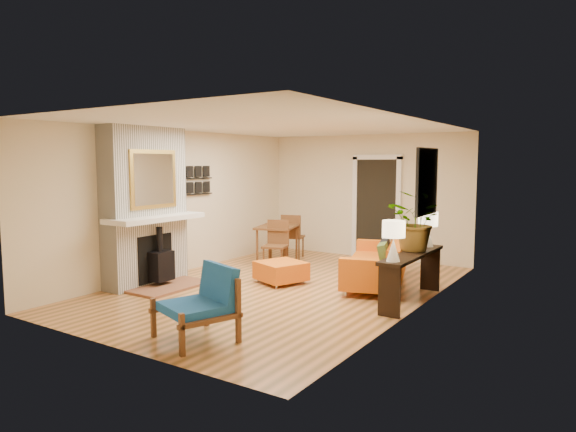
% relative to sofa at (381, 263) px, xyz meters
% --- Properties ---
extents(room_shell, '(6.50, 6.50, 6.50)m').
position_rel_sofa_xyz_m(room_shell, '(-0.66, 1.56, 0.88)').
color(room_shell, tan).
rests_on(room_shell, ground).
extents(fireplace, '(1.09, 1.68, 2.60)m').
position_rel_sofa_xyz_m(fireplace, '(-3.27, -2.07, 0.88)').
color(fireplace, white).
rests_on(fireplace, ground).
extents(sofa, '(1.47, 2.25, 0.82)m').
position_rel_sofa_xyz_m(sofa, '(0.00, 0.00, 0.00)').
color(sofa, silver).
rests_on(sofa, ground).
extents(ottoman, '(0.91, 0.91, 0.36)m').
position_rel_sofa_xyz_m(ottoman, '(-1.45, -0.80, -0.15)').
color(ottoman, silver).
rests_on(ottoman, ground).
extents(blue_chair, '(1.02, 1.01, 0.84)m').
position_rel_sofa_xyz_m(blue_chair, '(-0.68, -3.54, 0.09)').
color(blue_chair, brown).
rests_on(blue_chair, ground).
extents(dining_table, '(1.09, 1.77, 0.93)m').
position_rel_sofa_xyz_m(dining_table, '(-2.38, 0.58, 0.25)').
color(dining_table, brown).
rests_on(dining_table, ground).
extents(console_table, '(0.34, 1.85, 0.72)m').
position_rel_sofa_xyz_m(console_table, '(0.81, -0.78, 0.22)').
color(console_table, black).
rests_on(console_table, ground).
extents(lamp_near, '(0.30, 0.30, 0.54)m').
position_rel_sofa_xyz_m(lamp_near, '(0.81, -1.52, 0.70)').
color(lamp_near, white).
rests_on(lamp_near, console_table).
extents(lamp_far, '(0.30, 0.30, 0.54)m').
position_rel_sofa_xyz_m(lamp_far, '(0.81, -0.10, 0.70)').
color(lamp_far, white).
rests_on(lamp_far, console_table).
extents(houseplant, '(0.96, 0.88, 0.89)m').
position_rel_sofa_xyz_m(houseplant, '(0.80, -0.59, 0.81)').
color(houseplant, '#1E5919').
rests_on(houseplant, console_table).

